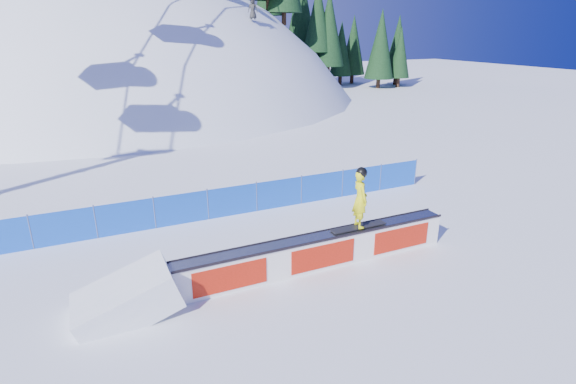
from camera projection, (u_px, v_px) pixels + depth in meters
name	position (u px, v px, depth m)	size (l,w,h in m)	color
ground	(217.00, 280.00, 13.18)	(160.00, 160.00, 0.00)	white
snow_hill	(128.00, 245.00, 55.18)	(64.00, 64.00, 64.00)	white
treeline	(318.00, 14.00, 55.74)	(25.72, 12.08, 20.52)	#311E13
safety_fence	(182.00, 209.00, 16.81)	(22.05, 0.05, 1.30)	blue
rail_box	(319.00, 252.00, 13.73)	(9.00, 0.68, 1.08)	white
snow_ramp	(129.00, 312.00, 11.68)	(2.52, 1.68, 0.95)	white
snowboarder	(360.00, 198.00, 13.78)	(1.89, 0.72, 1.97)	black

